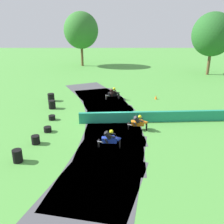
% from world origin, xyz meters
% --- Properties ---
extents(ground_plane, '(120.00, 120.00, 0.00)m').
position_xyz_m(ground_plane, '(0.00, 0.00, 0.00)').
color(ground_plane, '#4C933D').
extents(track_asphalt, '(8.75, 28.89, 0.01)m').
position_xyz_m(track_asphalt, '(-0.85, -0.05, 0.00)').
color(track_asphalt, '#47474C').
rests_on(track_asphalt, ground).
extents(safety_barrier, '(16.63, 1.21, 0.90)m').
position_xyz_m(safety_barrier, '(5.51, 0.30, 0.45)').
color(safety_barrier, '#1E8466').
rests_on(safety_barrier, ground).
extents(motorcycle_lead_blue, '(1.69, 0.75, 1.42)m').
position_xyz_m(motorcycle_lead_blue, '(-0.17, -4.42, 0.66)').
color(motorcycle_lead_blue, black).
rests_on(motorcycle_lead_blue, ground).
extents(motorcycle_chase_orange, '(1.69, 0.91, 1.42)m').
position_xyz_m(motorcycle_chase_orange, '(1.99, -1.53, 0.63)').
color(motorcycle_chase_orange, black).
rests_on(motorcycle_chase_orange, ground).
extents(motorcycle_trailing_black, '(1.71, 1.01, 1.43)m').
position_xyz_m(motorcycle_trailing_black, '(0.09, 6.42, 0.65)').
color(motorcycle_trailing_black, black).
rests_on(motorcycle_trailing_black, ground).
extents(tire_stack_near, '(0.58, 0.58, 0.80)m').
position_xyz_m(tire_stack_near, '(-5.73, -6.13, 0.40)').
color(tire_stack_near, black).
rests_on(tire_stack_near, ground).
extents(tire_stack_mid_a, '(0.57, 0.57, 0.60)m').
position_xyz_m(tire_stack_mid_a, '(-5.33, -3.80, 0.30)').
color(tire_stack_mid_a, black).
rests_on(tire_stack_mid_a, ground).
extents(tire_stack_mid_b, '(0.58, 0.58, 0.40)m').
position_xyz_m(tire_stack_mid_b, '(-4.99, -1.84, 0.20)').
color(tire_stack_mid_b, black).
rests_on(tire_stack_mid_b, ground).
extents(tire_stack_far, '(0.56, 0.56, 0.40)m').
position_xyz_m(tire_stack_far, '(-5.22, 0.60, 0.20)').
color(tire_stack_far, black).
rests_on(tire_stack_far, ground).
extents(tire_stack_extra_a, '(0.66, 0.66, 0.80)m').
position_xyz_m(tire_stack_extra_a, '(-5.85, 3.50, 0.40)').
color(tire_stack_extra_a, black).
rests_on(tire_stack_extra_a, ground).
extents(tire_stack_extra_b, '(0.69, 0.69, 0.80)m').
position_xyz_m(tire_stack_extra_b, '(-6.50, 5.89, 0.40)').
color(tire_stack_extra_b, black).
rests_on(tire_stack_extra_b, ground).
extents(traffic_cone, '(0.28, 0.28, 0.44)m').
position_xyz_m(traffic_cone, '(4.70, 6.53, 0.22)').
color(traffic_cone, orange).
rests_on(traffic_cone, ground).
extents(tree_far_left, '(6.15, 6.15, 9.59)m').
position_xyz_m(tree_far_left, '(-5.62, 27.58, 6.34)').
color(tree_far_left, brown).
rests_on(tree_far_left, ground).
extents(tree_far_right, '(6.13, 6.13, 9.28)m').
position_xyz_m(tree_far_right, '(15.00, 19.57, 6.05)').
color(tree_far_right, brown).
rests_on(tree_far_right, ground).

